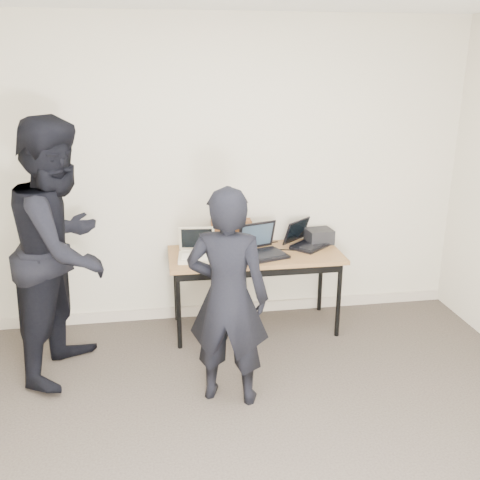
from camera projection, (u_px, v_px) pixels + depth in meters
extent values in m
cube|color=beige|center=(217.00, 175.00, 4.75)|extent=(4.50, 0.05, 2.70)
cube|color=brown|center=(255.00, 255.00, 4.66)|extent=(1.50, 0.65, 0.03)
cylinder|color=black|center=(179.00, 311.00, 4.42)|extent=(0.04, 0.04, 0.68)
cylinder|color=black|center=(339.00, 300.00, 4.62)|extent=(0.04, 0.04, 0.68)
cylinder|color=black|center=(176.00, 286.00, 4.92)|extent=(0.04, 0.04, 0.68)
cylinder|color=black|center=(320.00, 277.00, 5.12)|extent=(0.04, 0.04, 0.68)
cube|color=black|center=(261.00, 273.00, 4.41)|extent=(1.40, 0.02, 0.06)
cube|color=beige|center=(197.00, 257.00, 4.50)|extent=(0.33, 0.28, 0.04)
cube|color=#F1E7CE|center=(197.00, 256.00, 4.46)|extent=(0.26, 0.16, 0.01)
cube|color=beige|center=(197.00, 238.00, 4.60)|extent=(0.31, 0.08, 0.21)
cube|color=black|center=(197.00, 238.00, 4.59)|extent=(0.26, 0.06, 0.17)
cube|color=beige|center=(197.00, 250.00, 4.61)|extent=(0.28, 0.04, 0.02)
cube|color=black|center=(265.00, 255.00, 4.56)|extent=(0.41, 0.36, 0.02)
cube|color=black|center=(267.00, 255.00, 4.53)|extent=(0.32, 0.22, 0.01)
cube|color=black|center=(256.00, 235.00, 4.66)|extent=(0.36, 0.18, 0.25)
cube|color=#26333F|center=(257.00, 235.00, 4.65)|extent=(0.30, 0.15, 0.20)
cube|color=black|center=(258.00, 250.00, 4.67)|extent=(0.30, 0.11, 0.02)
cube|color=black|center=(310.00, 246.00, 4.79)|extent=(0.39, 0.38, 0.02)
cube|color=black|center=(312.00, 246.00, 4.77)|extent=(0.28, 0.27, 0.01)
cube|color=black|center=(296.00, 231.00, 4.85)|extent=(0.29, 0.27, 0.21)
cube|color=black|center=(297.00, 231.00, 4.84)|extent=(0.25, 0.22, 0.17)
cube|color=black|center=(299.00, 243.00, 4.86)|extent=(0.23, 0.20, 0.02)
cube|color=brown|center=(231.00, 233.00, 4.80)|extent=(0.37, 0.18, 0.24)
cube|color=brown|center=(232.00, 225.00, 4.71)|extent=(0.36, 0.10, 0.07)
cube|color=brown|center=(249.00, 235.00, 4.82)|extent=(0.02, 0.10, 0.02)
ellipsoid|color=white|center=(234.00, 216.00, 4.75)|extent=(0.14, 0.11, 0.08)
cube|color=black|center=(319.00, 236.00, 4.89)|extent=(0.25, 0.22, 0.13)
cube|color=black|center=(233.00, 260.00, 4.45)|extent=(0.09, 0.06, 0.03)
cube|color=black|center=(265.00, 243.00, 4.89)|extent=(0.25, 0.07, 0.01)
cube|color=black|center=(208.00, 258.00, 4.52)|extent=(0.29, 0.18, 0.01)
cube|color=silver|center=(260.00, 257.00, 4.54)|extent=(0.23, 0.12, 0.01)
cube|color=silver|center=(235.00, 260.00, 4.48)|extent=(0.23, 0.18, 0.01)
cube|color=black|center=(309.00, 246.00, 4.82)|extent=(0.12, 0.24, 0.01)
cube|color=black|center=(288.00, 250.00, 4.72)|extent=(0.32, 0.11, 0.01)
imported|color=black|center=(228.00, 298.00, 3.62)|extent=(0.66, 0.54, 1.56)
imported|color=black|center=(63.00, 249.00, 3.96)|extent=(0.99, 1.13, 1.96)
cube|color=#BBAE9B|center=(220.00, 309.00, 5.12)|extent=(4.50, 0.03, 0.10)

